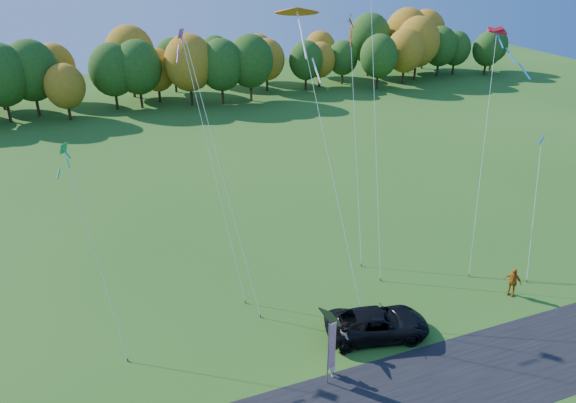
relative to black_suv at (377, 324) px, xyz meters
name	(u,v)px	position (x,y,z in m)	size (l,w,h in m)	color
ground	(329,360)	(-3.50, -0.89, -0.83)	(160.00, 160.00, 0.00)	#275B18
tree_line	(156,106)	(-3.50, 54.11, -0.83)	(116.00, 12.00, 10.00)	#1E4711
black_suv	(377,324)	(0.00, 0.00, 0.00)	(2.77, 6.00, 1.67)	black
person_tailgate_a	(332,362)	(-3.83, -1.97, 0.02)	(0.62, 0.41, 1.71)	white
person_tailgate_b	(346,337)	(-2.30, -0.51, 0.13)	(0.94, 0.73, 1.93)	gray
person_east	(512,282)	(10.16, 0.39, 0.13)	(1.13, 0.47, 1.93)	#B95D11
feather_flag	(331,346)	(-4.15, -2.37, 1.47)	(0.49, 0.18, 3.78)	#999999
kite_delta_blue	(203,105)	(-7.26, 9.01, 11.34)	(4.56, 10.70, 25.02)	#4C3F33
kite_parafoil_orange	(374,80)	(4.89, 10.48, 11.44)	(5.55, 11.75, 24.92)	#4C3F33
kite_delta_red	(314,80)	(-0.38, 8.71, 12.26)	(2.87, 11.63, 18.49)	#4C3F33
kite_parafoil_rainbow	(483,150)	(11.47, 6.32, 6.91)	(6.22, 6.84, 15.69)	#4C3F33
kite_diamond_green	(95,252)	(-14.48, 6.04, 4.61)	(1.96, 6.34, 11.19)	#4C3F33
kite_diamond_white	(356,140)	(3.87, 10.71, 7.26)	(2.64, 7.90, 16.55)	#4C3F33
kite_diamond_pink	(213,168)	(-6.82, 9.35, 7.18)	(1.92, 7.41, 16.30)	#4C3F33
kite_diamond_blue_low	(534,209)	(13.77, 3.15, 3.45)	(3.76, 4.65, 9.06)	#4C3F33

